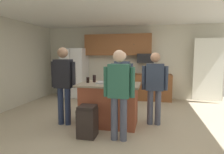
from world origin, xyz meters
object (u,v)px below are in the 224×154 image
Objects in this scene: person_elder_center at (155,84)px; mug_blue_stoneware at (121,81)px; glass_short_whisky at (94,79)px; glass_pilsner at (111,79)px; refrigerator at (74,73)px; person_guest_left at (119,89)px; microwave_over_range at (145,58)px; glass_stout_tall at (88,80)px; kitchen_island at (109,104)px; serving_tray at (107,83)px; person_guest_right at (122,79)px; trash_bin at (87,121)px; glass_dark_ale at (107,82)px; tumbler_amber at (132,80)px; person_guest_by_door at (63,81)px.

mug_blue_stoneware is (-0.75, -0.01, 0.05)m from person_elder_center.
mug_blue_stoneware is at bearing 6.00° from glass_short_whisky.
person_elder_center is at bearing -2.99° from glass_pilsner.
refrigerator reaches higher than person_guest_left.
microwave_over_range is 4.37× the size of glass_stout_tall.
microwave_over_range is 0.41× the size of kitchen_island.
microwave_over_range reaches higher than serving_tray.
person_guest_right is at bearing 48.17° from glass_stout_tall.
mug_blue_stoneware is (0.23, 0.21, 0.51)m from kitchen_island.
serving_tray is at bearing -175.14° from kitchen_island.
glass_short_whisky is 0.38m from serving_tray.
glass_stout_tall is 1.04m from trash_bin.
trash_bin is at bearing -4.13° from person_guest_right.
glass_stout_tall reaches higher than trash_bin.
glass_dark_ale is at bearing -75.05° from serving_tray.
tumbler_amber is at bearing 36.41° from glass_dark_ale.
person_guest_by_door is 0.54m from glass_stout_tall.
refrigerator reaches higher than glass_pilsner.
glass_pilsner is 1.24m from trash_bin.
glass_pilsner is 0.25× the size of trash_bin.
trash_bin is at bearing -46.34° from person_guest_by_door.
person_guest_right is at bearing -18.49° from person_guest_left.
person_guest_by_door reaches higher than trash_bin.
person_guest_by_door is (-1.67, -2.87, -0.45)m from microwave_over_range.
microwave_over_range is 2.03m from person_guest_right.
refrigerator is 1.33× the size of kitchen_island.
person_elder_center reaches higher than glass_dark_ale.
serving_tray is (-0.05, -0.00, 0.48)m from kitchen_island.
glass_dark_ale is 0.52m from glass_pilsner.
glass_pilsner is (-0.51, 0.17, 0.01)m from tumbler_amber.
refrigerator is at bearing 122.52° from glass_short_whisky.
person_elder_center is 2.02m from person_guest_by_door.
kitchen_island is 8.03× the size of glass_short_whisky.
person_guest_by_door is 1.29m from mug_blue_stoneware.
person_guest_by_door is (-1.34, 0.53, 0.05)m from person_guest_left.
refrigerator is 1.04× the size of person_guest_by_door.
mug_blue_stoneware is at bearing 64.93° from glass_dark_ale.
person_guest_left is at bearing -64.44° from kitchen_island.
glass_dark_ale is (-0.33, 0.49, 0.05)m from person_guest_left.
person_elder_center is (0.30, -2.44, -0.52)m from microwave_over_range.
person_guest_by_door is at bearing -154.02° from glass_pilsner.
person_elder_center is 1.15m from person_guest_left.
refrigerator reaches higher than person_guest_right.
person_guest_left is at bearing -2.17° from trash_bin.
kitchen_island is 0.78m from trash_bin.
person_guest_left is 12.68× the size of mug_blue_stoneware.
person_guest_by_door is 0.97m from serving_tray.
person_guest_left reaches higher than glass_stout_tall.
person_guest_right is 12.13× the size of glass_dark_ale.
person_elder_center is at bearing -82.90° from microwave_over_range.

